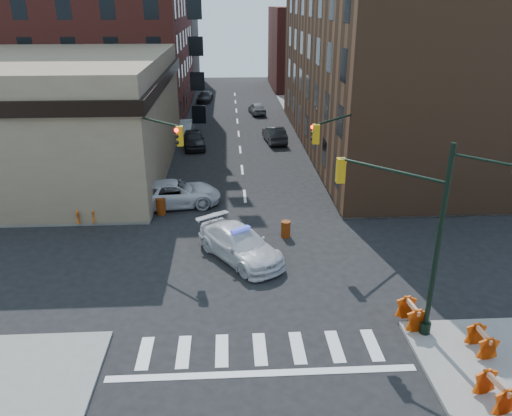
{
  "coord_description": "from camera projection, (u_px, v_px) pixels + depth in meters",
  "views": [
    {
      "loc": [
        -1.06,
        -22.82,
        12.7
      ],
      "look_at": [
        0.37,
        2.48,
        2.2
      ],
      "focal_mm": 35.0,
      "sensor_mm": 36.0,
      "label": 1
    }
  ],
  "objects": [
    {
      "name": "barricade_se_a",
      "position": [
        411.0,
        314.0,
        20.79
      ],
      "size": [
        0.8,
        1.4,
        1.0
      ],
      "primitive_type": null,
      "rotation": [
        0.0,
        0.0,
        1.68
      ],
      "color": "red",
      "rests_on": "sidewalk_se"
    },
    {
      "name": "parked_car_wdeep",
      "position": [
        205.0,
        97.0,
        68.22
      ],
      "size": [
        2.34,
        4.78,
        1.34
      ],
      "primitive_type": "imported",
      "rotation": [
        0.0,
        0.0,
        -0.1
      ],
      "color": "black",
      "rests_on": "ground"
    },
    {
      "name": "pickup",
      "position": [
        174.0,
        193.0,
        33.28
      ],
      "size": [
        6.51,
        3.66,
        1.72
      ],
      "primitive_type": "imported",
      "rotation": [
        0.0,
        0.0,
        1.71
      ],
      "color": "silver",
      "rests_on": "ground"
    },
    {
      "name": "ground",
      "position": [
        252.0,
        265.0,
        25.96
      ],
      "size": [
        140.0,
        140.0,
        0.0
      ],
      "primitive_type": "plane",
      "color": "black",
      "rests_on": "ground"
    },
    {
      "name": "tree_ne_near",
      "position": [
        315.0,
        103.0,
        49.0
      ],
      "size": [
        3.0,
        3.0,
        4.85
      ],
      "color": "black",
      "rests_on": "sidewalk_ne"
    },
    {
      "name": "pedestrian_b",
      "position": [
        44.0,
        209.0,
        30.55
      ],
      "size": [
        0.78,
        0.62,
        1.55
      ],
      "primitive_type": "imported",
      "rotation": [
        0.0,
        0.0,
        -0.05
      ],
      "color": "black",
      "rests_on": "sidewalk_nw"
    },
    {
      "name": "tree_ne_far",
      "position": [
        303.0,
        90.0,
        56.38
      ],
      "size": [
        3.0,
        3.0,
        4.85
      ],
      "color": "black",
      "rests_on": "sidewalk_ne"
    },
    {
      "name": "signal_pole_ne",
      "position": [
        345.0,
        154.0,
        29.54
      ],
      "size": [
        3.67,
        3.58,
        8.0
      ],
      "rotation": [
        0.0,
        0.0,
        -2.36
      ],
      "color": "black",
      "rests_on": "sidewalk_ne"
    },
    {
      "name": "barrel_road",
      "position": [
        286.0,
        229.0,
        28.95
      ],
      "size": [
        0.71,
        0.71,
        0.97
      ],
      "primitive_type": "cylinder",
      "rotation": [
        0.0,
        0.0,
        0.39
      ],
      "color": "#DB520A",
      "rests_on": "ground"
    },
    {
      "name": "signal_pole_se",
      "position": [
        413.0,
        226.0,
        19.42
      ],
      "size": [
        5.4,
        5.27,
        8.0
      ],
      "rotation": [
        0.0,
        0.0,
        2.36
      ],
      "color": "black",
      "rests_on": "sidewalk_se"
    },
    {
      "name": "police_car",
      "position": [
        240.0,
        244.0,
        26.34
      ],
      "size": [
        5.15,
        6.13,
        1.68
      ],
      "primitive_type": "imported",
      "rotation": [
        0.0,
        0.0,
        0.58
      ],
      "color": "silver",
      "rests_on": "ground"
    },
    {
      "name": "parked_car_wfar",
      "position": [
        185.0,
        128.0,
        51.23
      ],
      "size": [
        1.68,
        4.45,
        1.45
      ],
      "primitive_type": "imported",
      "rotation": [
        0.0,
        0.0,
        -0.03
      ],
      "color": "#989CA0",
      "rests_on": "ground"
    },
    {
      "name": "bank_building",
      "position": [
        22.0,
        116.0,
        38.58
      ],
      "size": [
        22.0,
        22.0,
        9.0
      ],
      "primitive_type": "cube",
      "color": "#8A7C5A",
      "rests_on": "ground"
    },
    {
      "name": "sidewalk_nw",
      "position": [
        29.0,
        126.0,
        54.95
      ],
      "size": [
        34.0,
        54.5,
        0.15
      ],
      "primitive_type": "cube",
      "color": "gray",
      "rests_on": "ground"
    },
    {
      "name": "parked_car_enear",
      "position": [
        274.0,
        134.0,
        48.4
      ],
      "size": [
        2.19,
        4.91,
        1.57
      ],
      "primitive_type": "imported",
      "rotation": [
        0.0,
        0.0,
        3.26
      ],
      "color": "black",
      "rests_on": "ground"
    },
    {
      "name": "pedestrian_a",
      "position": [
        131.0,
        205.0,
        30.7
      ],
      "size": [
        0.83,
        0.72,
        1.93
      ],
      "primitive_type": "imported",
      "rotation": [
        0.0,
        0.0,
        -0.44
      ],
      "color": "black",
      "rests_on": "sidewalk_nw"
    },
    {
      "name": "filler_nw",
      "position": [
        132.0,
        34.0,
        79.26
      ],
      "size": [
        20.0,
        18.0,
        16.0
      ],
      "primitive_type": "cube",
      "color": "brown",
      "rests_on": "ground"
    },
    {
      "name": "pedestrian_c",
      "position": [
        62.0,
        190.0,
        33.62
      ],
      "size": [
        1.03,
        0.71,
        1.63
      ],
      "primitive_type": "imported",
      "rotation": [
        0.0,
        0.0,
        0.36
      ],
      "color": "#212831",
      "rests_on": "sidewalk_nw"
    },
    {
      "name": "commercial_row_ne",
      "position": [
        384.0,
        70.0,
        44.72
      ],
      "size": [
        14.0,
        34.0,
        14.0
      ],
      "primitive_type": "cube",
      "color": "#533421",
      "rests_on": "ground"
    },
    {
      "name": "filler_ne",
      "position": [
        323.0,
        48.0,
        77.89
      ],
      "size": [
        16.0,
        16.0,
        12.0
      ],
      "primitive_type": "cube",
      "color": "maroon",
      "rests_on": "ground"
    },
    {
      "name": "barricade_nw_a",
      "position": [
        147.0,
        200.0,
        32.77
      ],
      "size": [
        1.35,
        0.9,
        0.92
      ],
      "primitive_type": null,
      "rotation": [
        0.0,
        0.0,
        -0.25
      ],
      "color": "#F04B0B",
      "rests_on": "sidewalk_nw"
    },
    {
      "name": "parked_car_efar",
      "position": [
        257.0,
        108.0,
        60.67
      ],
      "size": [
        2.19,
        4.36,
        1.43
      ],
      "primitive_type": "imported",
      "rotation": [
        0.0,
        0.0,
        3.27
      ],
      "color": "gray",
      "rests_on": "ground"
    },
    {
      "name": "sidewalk_ne",
      "position": [
        437.0,
        120.0,
        57.34
      ],
      "size": [
        34.0,
        54.5,
        0.15
      ],
      "primitive_type": "cube",
      "color": "gray",
      "rests_on": "ground"
    },
    {
      "name": "apartment_block",
      "position": [
        74.0,
        8.0,
        57.3
      ],
      "size": [
        25.0,
        25.0,
        24.0
      ],
      "primitive_type": "cube",
      "color": "maroon",
      "rests_on": "ground"
    },
    {
      "name": "signal_pole_nw",
      "position": [
        146.0,
        158.0,
        28.92
      ],
      "size": [
        3.58,
        3.67,
        8.0
      ],
      "rotation": [
        0.0,
        0.0,
        -0.79
      ],
      "color": "black",
      "rests_on": "sidewalk_nw"
    },
    {
      "name": "barricade_se_b",
      "position": [
        481.0,
        341.0,
        19.17
      ],
      "size": [
        0.68,
        1.26,
        0.92
      ],
      "primitive_type": null,
      "rotation": [
        0.0,
        0.0,
        1.63
      ],
      "color": "#D9580A",
      "rests_on": "sidewalk_se"
    },
    {
      "name": "barricade_se_c",
      "position": [
        495.0,
        392.0,
        16.65
      ],
      "size": [
        0.9,
        1.41,
        0.98
      ],
      "primitive_type": null,
      "rotation": [
        0.0,
        0.0,
        1.77
      ],
      "color": "#D45D0A",
      "rests_on": "sidewalk_se"
    },
    {
      "name": "barrel_bank",
      "position": [
        161.0,
        206.0,
        32.04
      ],
      "size": [
        0.65,
        0.65,
        1.09
      ],
      "primitive_type": "cylinder",
      "rotation": [
        0.0,
        0.0,
        -0.08
      ],
      "color": "#D15909",
      "rests_on": "ground"
    },
    {
      "name": "barricade_nw_b",
      "position": [
        86.0,
        216.0,
        30.48
      ],
      "size": [
        1.29,
        0.75,
        0.92
      ],
      "primitive_type": null,
      "rotation": [
        0.0,
        0.0,
        0.12
      ],
      "color": "#D9570A",
      "rests_on": "sidewalk_nw"
    },
    {
      "name": "parked_car_wnear",
      "position": [
        194.0,
        139.0,
        46.57
      ],
      "size": [
        2.45,
        4.96,
        1.63
      ],
      "primitive_type": "imported",
      "rotation": [
        0.0,
        0.0,
        0.11
      ],
      "color": "black",
      "rests_on": "ground"
    }
  ]
}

